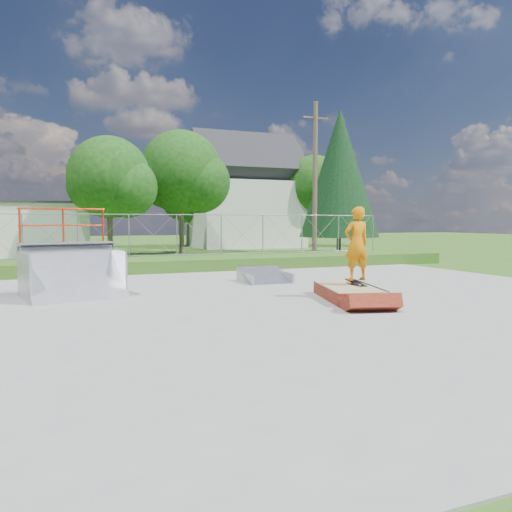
# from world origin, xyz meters

# --- Properties ---
(ground) EXTENTS (120.00, 120.00, 0.00)m
(ground) POSITION_xyz_m (0.00, 0.00, 0.00)
(ground) COLOR #2E611B
(ground) RESTS_ON ground
(concrete_pad) EXTENTS (20.00, 16.00, 0.04)m
(concrete_pad) POSITION_xyz_m (0.00, 0.00, 0.02)
(concrete_pad) COLOR gray
(concrete_pad) RESTS_ON ground
(grass_berm) EXTENTS (24.00, 3.00, 0.50)m
(grass_berm) POSITION_xyz_m (0.00, 9.50, 0.25)
(grass_berm) COLOR #2E611B
(grass_berm) RESTS_ON ground
(grind_box) EXTENTS (1.80, 2.70, 0.37)m
(grind_box) POSITION_xyz_m (2.00, 0.19, 0.18)
(grind_box) COLOR maroon
(grind_box) RESTS_ON concrete_pad
(quarter_pipe) EXTENTS (2.73, 2.45, 2.35)m
(quarter_pipe) POSITION_xyz_m (-4.42, 3.12, 1.18)
(quarter_pipe) COLOR #ABAFB3
(quarter_pipe) RESTS_ON concrete_pad
(flat_bank_ramp) EXTENTS (1.45, 1.55, 0.44)m
(flat_bank_ramp) POSITION_xyz_m (1.45, 4.25, 0.22)
(flat_bank_ramp) COLOR #ABAFB3
(flat_bank_ramp) RESTS_ON concrete_pad
(skateboard) EXTENTS (0.26, 0.81, 0.13)m
(skateboard) POSITION_xyz_m (2.29, 0.27, 0.41)
(skateboard) COLOR black
(skateboard) RESTS_ON grind_box
(skater) EXTENTS (0.70, 0.46, 1.88)m
(skater) POSITION_xyz_m (2.29, 0.27, 1.35)
(skater) COLOR orange
(skater) RESTS_ON grind_box
(chain_link_fence) EXTENTS (20.00, 0.06, 1.80)m
(chain_link_fence) POSITION_xyz_m (0.00, 10.50, 1.40)
(chain_link_fence) COLOR gray
(chain_link_fence) RESTS_ON grass_berm
(gable_house) EXTENTS (8.40, 6.08, 8.94)m
(gable_house) POSITION_xyz_m (9.00, 26.00, 3.84)
(gable_house) COLOR silver
(gable_house) RESTS_ON ground
(utility_pole) EXTENTS (0.24, 0.24, 8.00)m
(utility_pole) POSITION_xyz_m (7.50, 12.00, 4.00)
(utility_pole) COLOR brown
(utility_pole) RESTS_ON ground
(tree_left_near) EXTENTS (4.76, 4.48, 6.65)m
(tree_left_near) POSITION_xyz_m (-1.75, 17.83, 4.24)
(tree_left_near) COLOR brown
(tree_left_near) RESTS_ON ground
(tree_center) EXTENTS (5.44, 5.12, 7.60)m
(tree_center) POSITION_xyz_m (2.78, 19.81, 4.85)
(tree_center) COLOR brown
(tree_center) RESTS_ON ground
(tree_right_far) EXTENTS (5.10, 4.80, 7.12)m
(tree_right_far) POSITION_xyz_m (14.27, 23.82, 4.54)
(tree_right_far) COLOR brown
(tree_right_far) RESTS_ON ground
(tree_back_mid) EXTENTS (4.08, 3.84, 5.70)m
(tree_back_mid) POSITION_xyz_m (5.21, 27.86, 3.63)
(tree_back_mid) COLOR brown
(tree_back_mid) RESTS_ON ground
(conifer_tree) EXTENTS (5.04, 5.04, 9.10)m
(conifer_tree) POSITION_xyz_m (12.00, 17.00, 5.05)
(conifer_tree) COLOR brown
(conifer_tree) RESTS_ON ground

